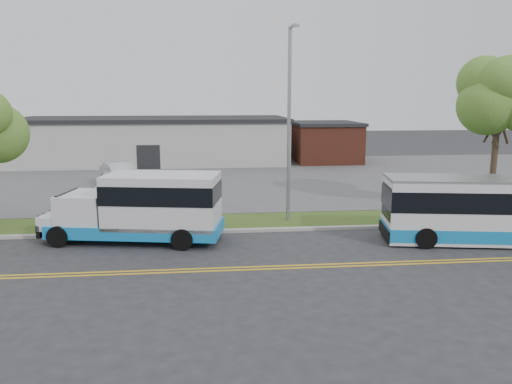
{
  "coord_description": "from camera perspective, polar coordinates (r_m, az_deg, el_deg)",
  "views": [
    {
      "loc": [
        -1.18,
        -21.65,
        6.3
      ],
      "look_at": [
        1.36,
        2.76,
        1.6
      ],
      "focal_mm": 35.0,
      "sensor_mm": 36.0,
      "label": 1
    }
  ],
  "objects": [
    {
      "name": "brick_wing",
      "position": [
        49.25,
        7.84,
        5.69
      ],
      "size": [
        6.3,
        7.3,
        3.9
      ],
      "color": "brown",
      "rests_on": "ground"
    },
    {
      "name": "ground",
      "position": [
        22.58,
        -2.72,
        -5.37
      ],
      "size": [
        140.0,
        140.0,
        0.0
      ],
      "primitive_type": "plane",
      "color": "#28282B",
      "rests_on": "ground"
    },
    {
      "name": "lane_line_north",
      "position": [
        18.92,
        -2.05,
        -8.6
      ],
      "size": [
        70.0,
        0.12,
        0.01
      ],
      "primitive_type": "cube",
      "color": "gold",
      "rests_on": "ground"
    },
    {
      "name": "commercial_building",
      "position": [
        49.06,
        -11.62,
        5.81
      ],
      "size": [
        25.4,
        10.4,
        4.35
      ],
      "color": "#9E9E99",
      "rests_on": "ground"
    },
    {
      "name": "shuttle_bus",
      "position": [
        22.37,
        -12.5,
        -1.53
      ],
      "size": [
        8.14,
        3.86,
        3.01
      ],
      "rotation": [
        0.0,
        0.0,
        -0.18
      ],
      "color": "#1175B9",
      "rests_on": "ground"
    },
    {
      "name": "parked_car_b",
      "position": [
        33.94,
        -16.08,
        1.02
      ],
      "size": [
        2.23,
        4.69,
        1.32
      ],
      "primitive_type": "imported",
      "rotation": [
        0.0,
        0.0,
        0.09
      ],
      "color": "silver",
      "rests_on": "parking_lot"
    },
    {
      "name": "grocery_bag_right",
      "position": [
        27.04,
        -16.14,
        -2.5
      ],
      "size": [
        0.32,
        0.32,
        0.32
      ],
      "primitive_type": "sphere",
      "color": "white",
      "rests_on": "verge"
    },
    {
      "name": "parked_car_a",
      "position": [
        36.44,
        -15.23,
        1.96
      ],
      "size": [
        3.65,
        5.19,
        1.62
      ],
      "primitive_type": "imported",
      "rotation": [
        0.0,
        0.0,
        0.44
      ],
      "color": "#B7BABE",
      "rests_on": "parking_lot"
    },
    {
      "name": "grocery_bag_left",
      "position": [
        26.67,
        -17.6,
        -2.76
      ],
      "size": [
        0.32,
        0.32,
        0.32
      ],
      "primitive_type": "sphere",
      "color": "white",
      "rests_on": "verge"
    },
    {
      "name": "verge",
      "position": [
        25.36,
        -3.1,
        -3.44
      ],
      "size": [
        80.0,
        3.3,
        0.1
      ],
      "primitive_type": "cube",
      "color": "#324818",
      "rests_on": "ground"
    },
    {
      "name": "streetlight_near",
      "position": [
        24.76,
        3.82,
        8.35
      ],
      "size": [
        0.35,
        1.53,
        9.5
      ],
      "color": "gray",
      "rests_on": "verge"
    },
    {
      "name": "tree_east",
      "position": [
        28.95,
        26.07,
        9.57
      ],
      "size": [
        5.2,
        5.2,
        8.33
      ],
      "color": "#35221D",
      "rests_on": "verge"
    },
    {
      "name": "pedestrian",
      "position": [
        26.68,
        -16.96,
        -0.91
      ],
      "size": [
        0.86,
        0.79,
        1.97
      ],
      "primitive_type": "imported",
      "rotation": [
        0.0,
        0.0,
        3.72
      ],
      "color": "black",
      "rests_on": "verge"
    },
    {
      "name": "transit_bus",
      "position": [
        24.21,
        26.65,
        -1.88
      ],
      "size": [
        10.6,
        4.08,
        2.87
      ],
      "rotation": [
        0.0,
        0.0,
        -0.17
      ],
      "color": "silver",
      "rests_on": "ground"
    },
    {
      "name": "curb",
      "position": [
        23.62,
        -2.88,
        -4.45
      ],
      "size": [
        80.0,
        0.3,
        0.15
      ],
      "primitive_type": "cube",
      "color": "#9E9B93",
      "rests_on": "ground"
    },
    {
      "name": "parking_lot",
      "position": [
        39.17,
        -4.14,
        1.64
      ],
      "size": [
        80.0,
        25.0,
        0.1
      ],
      "primitive_type": "cube",
      "color": "#4C4C4F",
      "rests_on": "ground"
    },
    {
      "name": "lane_line_south",
      "position": [
        18.64,
        -1.99,
        -8.91
      ],
      "size": [
        70.0,
        0.12,
        0.01
      ],
      "primitive_type": "cube",
      "color": "gold",
      "rests_on": "ground"
    }
  ]
}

